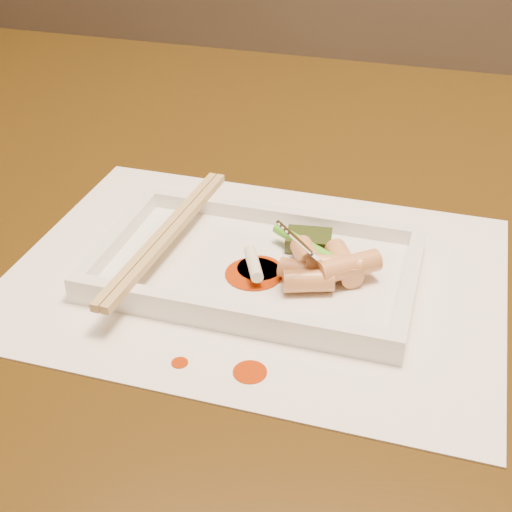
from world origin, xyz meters
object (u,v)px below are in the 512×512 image
(table, at_px, (279,288))
(placemat, at_px, (256,275))
(plate_base, at_px, (256,270))
(chopstick_a, at_px, (162,233))
(fork, at_px, (351,188))

(table, distance_m, placemat, 0.16)
(placemat, xyz_separation_m, plate_base, (0.00, -0.00, 0.00))
(table, relative_size, plate_base, 5.38)
(placemat, xyz_separation_m, chopstick_a, (-0.08, -0.00, 0.03))
(plate_base, relative_size, fork, 1.86)
(fork, bearing_deg, chopstick_a, -173.25)
(fork, bearing_deg, table, 127.64)
(placemat, distance_m, chopstick_a, 0.09)
(fork, bearing_deg, plate_base, -165.58)
(plate_base, xyz_separation_m, chopstick_a, (-0.08, -0.00, 0.02))
(table, xyz_separation_m, chopstick_a, (-0.07, -0.12, 0.13))
(table, distance_m, fork, 0.23)
(chopstick_a, relative_size, fork, 1.58)
(placemat, bearing_deg, chopstick_a, -180.00)
(plate_base, bearing_deg, fork, 14.42)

